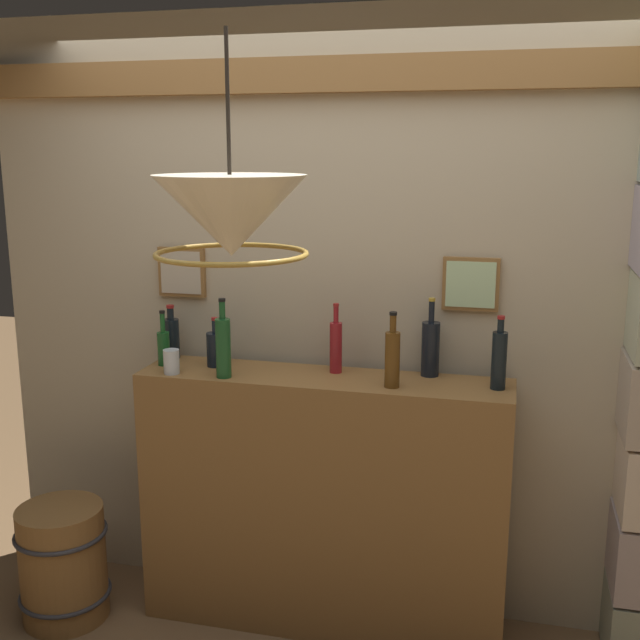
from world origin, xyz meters
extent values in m
cube|color=#BCAD8E|center=(0.00, 1.10, 1.30)|extent=(3.18, 0.08, 2.61)
cube|color=olive|center=(0.00, 1.04, 2.33)|extent=(3.18, 0.10, 0.14)
cube|color=olive|center=(-0.70, 1.05, 1.50)|extent=(0.22, 0.03, 0.22)
cube|color=#BEB098|center=(-0.70, 1.03, 1.50)|extent=(0.19, 0.01, 0.19)
cube|color=olive|center=(0.57, 1.05, 1.50)|extent=(0.23, 0.03, 0.22)
cube|color=#B8D8A2|center=(0.57, 1.03, 1.50)|extent=(0.20, 0.01, 0.19)
cube|color=#9E908F|center=(1.26, 0.92, 0.48)|extent=(0.17, 0.39, 0.31)
cube|color=olive|center=(0.00, 0.85, 0.56)|extent=(1.55, 0.34, 1.12)
cylinder|color=black|center=(-0.73, 0.97, 1.21)|extent=(0.07, 0.07, 0.18)
cylinder|color=black|center=(-0.73, 0.97, 1.33)|extent=(0.03, 0.03, 0.05)
cylinder|color=maroon|center=(-0.73, 0.97, 1.36)|extent=(0.03, 0.03, 0.01)
cylinder|color=black|center=(-0.49, 0.89, 1.20)|extent=(0.07, 0.07, 0.15)
cylinder|color=black|center=(-0.49, 0.89, 1.30)|extent=(0.02, 0.02, 0.06)
cylinder|color=maroon|center=(-0.49, 0.89, 1.33)|extent=(0.03, 0.03, 0.01)
cylinder|color=maroon|center=(0.04, 0.93, 1.23)|extent=(0.05, 0.05, 0.21)
cylinder|color=maroon|center=(0.04, 0.93, 1.37)|extent=(0.02, 0.02, 0.07)
cylinder|color=maroon|center=(0.04, 0.93, 1.41)|extent=(0.02, 0.02, 0.01)
cylinder|color=#185222|center=(-0.71, 0.85, 1.20)|extent=(0.05, 0.05, 0.15)
cylinder|color=#185222|center=(-0.71, 0.85, 1.31)|extent=(0.02, 0.02, 0.08)
cylinder|color=black|center=(-0.71, 0.85, 1.36)|extent=(0.02, 0.02, 0.01)
cylinder|color=#1A4F25|center=(-0.39, 0.75, 1.25)|extent=(0.06, 0.06, 0.24)
cylinder|color=#1A4F25|center=(-0.39, 0.75, 1.40)|extent=(0.03, 0.03, 0.07)
cylinder|color=black|center=(-0.39, 0.75, 1.45)|extent=(0.03, 0.03, 0.01)
cylinder|color=brown|center=(0.30, 0.78, 1.23)|extent=(0.06, 0.06, 0.22)
cylinder|color=brown|center=(0.30, 0.78, 1.38)|extent=(0.03, 0.03, 0.07)
cylinder|color=black|center=(0.30, 0.78, 1.42)|extent=(0.03, 0.03, 0.01)
cylinder|color=black|center=(0.42, 0.98, 1.24)|extent=(0.07, 0.07, 0.22)
cylinder|color=black|center=(0.42, 0.98, 1.39)|extent=(0.02, 0.02, 0.09)
cylinder|color=#B7932D|center=(0.42, 0.98, 1.44)|extent=(0.03, 0.03, 0.01)
cylinder|color=black|center=(0.70, 0.86, 1.24)|extent=(0.06, 0.06, 0.23)
cylinder|color=black|center=(0.70, 0.86, 1.38)|extent=(0.03, 0.03, 0.05)
cylinder|color=maroon|center=(0.70, 0.86, 1.41)|extent=(0.03, 0.03, 0.01)
cylinder|color=silver|center=(-0.62, 0.74, 1.17)|extent=(0.07, 0.07, 0.10)
cone|color=#EFE5C6|center=(-0.07, 0.03, 1.85)|extent=(0.45, 0.45, 0.24)
cylinder|color=black|center=(-0.07, 0.03, 2.17)|extent=(0.01, 0.01, 0.41)
torus|color=#AD8433|center=(-0.07, 0.03, 1.74)|extent=(0.46, 0.46, 0.02)
cylinder|color=olive|center=(-1.12, 0.60, 0.26)|extent=(0.37, 0.37, 0.52)
torus|color=#333338|center=(-1.12, 0.60, 0.41)|extent=(0.40, 0.40, 0.02)
torus|color=#333338|center=(-1.12, 0.60, 0.11)|extent=(0.40, 0.40, 0.02)
camera|label=1|loc=(0.74, -2.12, 2.05)|focal=43.47mm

